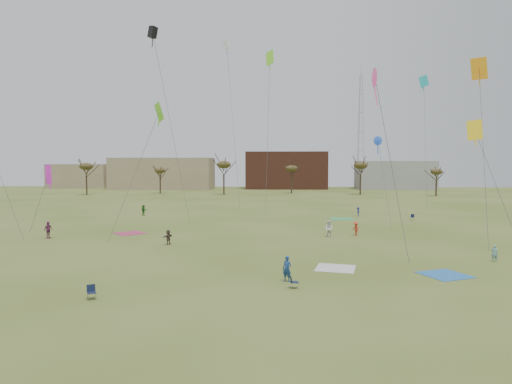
{
  "coord_description": "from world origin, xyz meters",
  "views": [
    {
      "loc": [
        2.01,
        -31.47,
        8.22
      ],
      "look_at": [
        0.0,
        12.0,
        5.5
      ],
      "focal_mm": 32.04,
      "sensor_mm": 36.0,
      "label": 1
    }
  ],
  "objects_px": {
    "flyer_near_right": "(287,269)",
    "camp_chair_center": "(294,284)",
    "camp_chair_right": "(412,218)",
    "camp_chair_left": "(92,295)",
    "radio_tower": "(360,131)"
  },
  "relations": [
    {
      "from": "camp_chair_left",
      "to": "radio_tower",
      "type": "distance_m",
      "value": 136.89
    },
    {
      "from": "camp_chair_right",
      "to": "radio_tower",
      "type": "relative_size",
      "value": 0.02
    },
    {
      "from": "camp_chair_center",
      "to": "camp_chair_right",
      "type": "distance_m",
      "value": 41.53
    },
    {
      "from": "flyer_near_right",
      "to": "radio_tower",
      "type": "distance_m",
      "value": 129.3
    },
    {
      "from": "camp_chair_center",
      "to": "radio_tower",
      "type": "bearing_deg",
      "value": -20.94
    },
    {
      "from": "flyer_near_right",
      "to": "radio_tower",
      "type": "xyz_separation_m",
      "value": [
        27.28,
        125.06,
        18.32
      ]
    },
    {
      "from": "flyer_near_right",
      "to": "camp_chair_left",
      "type": "relative_size",
      "value": 2.05
    },
    {
      "from": "flyer_near_right",
      "to": "camp_chair_right",
      "type": "height_order",
      "value": "flyer_near_right"
    },
    {
      "from": "flyer_near_right",
      "to": "camp_chair_center",
      "type": "bearing_deg",
      "value": -49.42
    },
    {
      "from": "camp_chair_left",
      "to": "camp_chair_center",
      "type": "height_order",
      "value": "same"
    },
    {
      "from": "camp_chair_left",
      "to": "camp_chair_right",
      "type": "distance_m",
      "value": 50.66
    },
    {
      "from": "camp_chair_left",
      "to": "camp_chair_center",
      "type": "distance_m",
      "value": 12.71
    },
    {
      "from": "flyer_near_right",
      "to": "camp_chair_left",
      "type": "height_order",
      "value": "flyer_near_right"
    },
    {
      "from": "camp_chair_right",
      "to": "camp_chair_center",
      "type": "bearing_deg",
      "value": -80.02
    },
    {
      "from": "flyer_near_right",
      "to": "camp_chair_right",
      "type": "bearing_deg",
      "value": 88.51
    }
  ]
}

